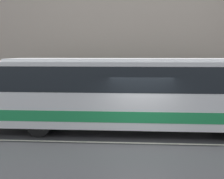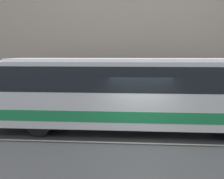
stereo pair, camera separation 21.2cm
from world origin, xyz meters
TOP-DOWN VIEW (x-y plane):
  - ground_plane at (0.00, 0.00)m, footprint 60.00×60.00m
  - sidewalk at (0.00, 5.23)m, footprint 60.00×2.46m
  - building_facade at (0.00, 6.60)m, footprint 60.00×0.35m
  - lane_stripe at (0.00, 0.00)m, footprint 54.00×0.14m
  - transit_bus at (-0.62, 1.79)m, footprint 11.97×2.62m

SIDE VIEW (x-z plane):
  - ground_plane at x=0.00m, z-range 0.00..0.00m
  - lane_stripe at x=0.00m, z-range 0.00..0.01m
  - sidewalk at x=0.00m, z-range 0.00..0.18m
  - transit_bus at x=-0.62m, z-range 0.21..3.42m
  - building_facade at x=0.00m, z-range -0.19..10.30m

